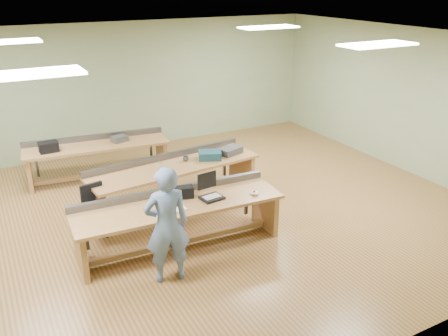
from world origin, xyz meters
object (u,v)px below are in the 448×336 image
Objects in this scene: workbench_back at (97,153)px; drinks_can at (161,166)px; person at (167,225)px; laptop_base at (212,198)px; mug at (186,159)px; camera_bag at (185,192)px; task_chair at (98,216)px; workbench_mid at (174,174)px; parts_bin_teal at (210,155)px; workbench_front at (179,214)px; parts_bin_grey at (230,150)px.

workbench_back is 2.03m from drinks_can.
laptop_base is at bearing -140.55° from person.
person is at bearing -119.35° from mug.
camera_bag reaches higher than task_chair.
parts_bin_teal reaches higher than workbench_mid.
mug is (0.27, 0.08, 0.23)m from workbench_mid.
mug is at bearing 6.12° from task_chair.
parts_bin_teal reaches higher than workbench_front.
workbench_back is 6.43× the size of parts_bin_grey.
person reaches higher than drinks_can.
laptop_base is 0.40× the size of task_chair.
workbench_mid is 0.36m from mug.
workbench_front is 1.93m from parts_bin_teal.
workbench_back is 11.22× the size of camera_bag.
task_chair is 1.81× the size of parts_bin_grey.
workbench_mid is at bearing 72.69° from workbench_front.
parts_bin_teal reaches higher than workbench_back.
workbench_mid is at bearing -107.24° from person.
parts_bin_grey and drinks_can have the same top height.
workbench_back is at bearing 114.67° from camera_bag.
task_chair is 1.99× the size of parts_bin_teal.
drinks_can reaches higher than mug.
person reaches higher than camera_bag.
laptop_base is at bearing -100.27° from mug.
parts_bin_grey reaches higher than workbench_back.
person is 2.78m from parts_bin_teal.
workbench_back is 2.79m from parts_bin_grey.
person is 3.15m from parts_bin_grey.
person is 1.91m from task_chair.
camera_bag is 2.10m from parts_bin_grey.
camera_bag is at bearing -129.64° from parts_bin_teal.
parts_bin_grey is (1.19, 0.04, 0.25)m from workbench_mid.
parts_bin_teal is (1.73, 2.17, -0.02)m from person.
mug is at bearing 16.32° from drinks_can.
person is 1.16m from laptop_base.
workbench_mid is at bearing 16.95° from drinks_can.
person is at bearing -120.09° from workbench_front.
person is at bearing -84.57° from workbench_back.
parts_bin_grey is at bearing 46.23° from laptop_base.
person is (-0.06, -4.02, 0.28)m from workbench_back.
workbench_mid reaches higher than task_chair.
person is at bearing -128.49° from parts_bin_teal.
workbench_back is at bearing 132.16° from parts_bin_teal.
drinks_can is at bearing -176.83° from parts_bin_teal.
parts_bin_grey is at bearing 55.98° from camera_bag.
drinks_can is (-0.28, -0.08, 0.25)m from workbench_mid.
task_chair is at bearing -163.91° from mug.
task_chair is at bearing -169.51° from parts_bin_teal.
drinks_can is (-0.24, 1.51, 0.04)m from laptop_base.
workbench_back is at bearing -83.41° from person.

